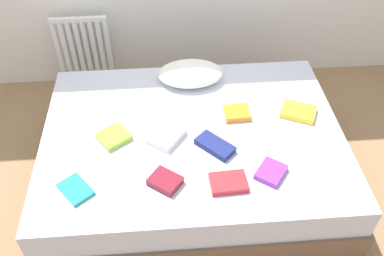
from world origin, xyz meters
TOP-DOWN VIEW (x-y plane):
  - ground_plane at (0.00, 0.00)m, footprint 8.00×8.00m
  - bed at (0.00, 0.00)m, footprint 2.00×1.50m
  - radiator at (-0.86, 1.20)m, footprint 0.48×0.04m
  - pillow at (0.03, 0.55)m, footprint 0.48×0.33m
  - textbook_orange at (0.31, 0.13)m, footprint 0.18×0.16m
  - textbook_lime at (-0.51, -0.03)m, footprint 0.25×0.25m
  - textbook_maroon at (-0.19, -0.43)m, footprint 0.22×0.21m
  - textbook_red at (0.17, -0.46)m, footprint 0.22×0.16m
  - textbook_teal at (-0.71, -0.44)m, footprint 0.23×0.24m
  - textbook_white at (-0.18, -0.05)m, footprint 0.28×0.28m
  - textbook_yellow at (0.73, 0.11)m, footprint 0.27×0.25m
  - textbook_purple at (0.43, -0.40)m, footprint 0.22×0.23m
  - textbook_navy at (0.13, -0.16)m, footprint 0.26×0.26m

SIDE VIEW (x-z plane):
  - ground_plane at x=0.00m, z-range 0.00..0.00m
  - bed at x=0.00m, z-range 0.00..0.50m
  - radiator at x=-0.86m, z-range 0.10..0.70m
  - textbook_teal at x=-0.71m, z-range 0.50..0.52m
  - textbook_purple at x=0.43m, z-range 0.50..0.54m
  - textbook_lime at x=-0.51m, z-range 0.50..0.54m
  - textbook_red at x=0.17m, z-range 0.50..0.54m
  - textbook_yellow at x=0.73m, z-range 0.50..0.54m
  - textbook_orange at x=0.31m, z-range 0.50..0.54m
  - textbook_navy at x=0.13m, z-range 0.50..0.54m
  - textbook_white at x=-0.18m, z-range 0.50..0.55m
  - textbook_maroon at x=-0.19m, z-range 0.50..0.55m
  - pillow at x=0.03m, z-range 0.50..0.63m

